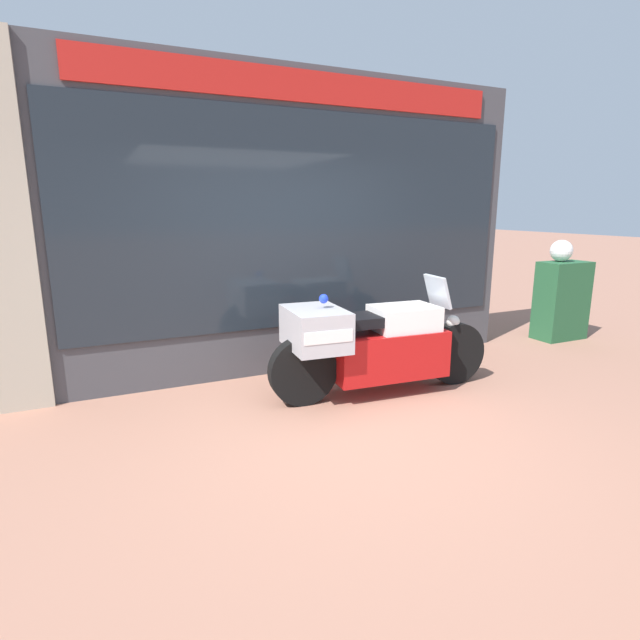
{
  "coord_description": "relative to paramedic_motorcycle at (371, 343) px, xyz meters",
  "views": [
    {
      "loc": [
        -1.82,
        -3.39,
        1.87
      ],
      "look_at": [
        0.31,
        1.26,
        0.71
      ],
      "focal_mm": 28.0,
      "sensor_mm": 36.0,
      "label": 1
    }
  ],
  "objects": [
    {
      "name": "paramedic_motorcycle",
      "position": [
        0.0,
        0.0,
        0.0
      ],
      "size": [
        2.4,
        0.75,
        1.19
      ],
      "rotation": [
        0.0,
        0.0,
        -0.07
      ],
      "color": "black",
      "rests_on": "ground"
    },
    {
      "name": "utility_cabinet",
      "position": [
        3.63,
        0.79,
        0.01
      ],
      "size": [
        0.72,
        0.4,
        1.12
      ],
      "primitive_type": "cube",
      "color": "#235633",
      "rests_on": "ground"
    },
    {
      "name": "window_display",
      "position": [
        -0.27,
        1.26,
        -0.09
      ],
      "size": [
        4.97,
        0.3,
        1.88
      ],
      "color": "slate",
      "rests_on": "ground"
    },
    {
      "name": "white_helmet",
      "position": [
        3.59,
        0.85,
        0.72
      ],
      "size": [
        0.3,
        0.3,
        0.3
      ],
      "primitive_type": "sphere",
      "color": "white",
      "rests_on": "utility_cabinet"
    },
    {
      "name": "shop_building",
      "position": [
        -1.06,
        1.23,
        1.13
      ],
      "size": [
        6.32,
        0.55,
        3.33
      ],
      "color": "#424247",
      "rests_on": "ground"
    },
    {
      "name": "ground_plane",
      "position": [
        -0.65,
        -0.76,
        -0.54
      ],
      "size": [
        60.0,
        60.0,
        0.0
      ],
      "primitive_type": "plane",
      "color": "#9E6B56"
    }
  ]
}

